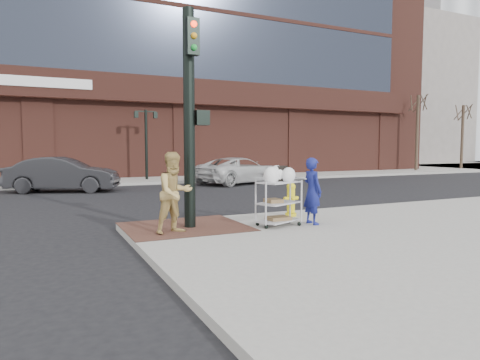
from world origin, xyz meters
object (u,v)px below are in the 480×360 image
utility_cart (278,199)px  fire_hydrant (291,199)px  minivan_white (239,171)px  traffic_signal_pole (190,112)px  sedan_dark (63,174)px  pedestrian_tan (175,193)px  lamp_post (146,137)px  woman_blue (312,191)px

utility_cart → fire_hydrant: (1.03, 1.09, -0.18)m
fire_hydrant → minivan_white: bearing=71.5°
traffic_signal_pole → minivan_white: bearing=60.1°
traffic_signal_pole → sedan_dark: (-2.20, 11.31, -2.04)m
pedestrian_tan → sedan_dark: pedestrian_tan is taller
traffic_signal_pole → fire_hydrant: size_ratio=5.46×
pedestrian_tan → utility_cart: bearing=-21.4°
lamp_post → woman_blue: lamp_post is taller
traffic_signal_pole → minivan_white: 13.81m
pedestrian_tan → fire_hydrant: pedestrian_tan is taller
utility_cart → minivan_white: bearing=68.8°
fire_hydrant → sedan_dark: bearing=115.4°
lamp_post → traffic_signal_pole: 15.43m
lamp_post → sedan_dark: size_ratio=0.84×
traffic_signal_pole → fire_hydrant: 3.73m
traffic_signal_pole → pedestrian_tan: 1.94m
traffic_signal_pole → fire_hydrant: (2.97, 0.39, -2.21)m
sedan_dark → fire_hydrant: sedan_dark is taller
sedan_dark → utility_cart: 12.70m
lamp_post → traffic_signal_pole: (-2.48, -15.23, 0.21)m
sedan_dark → utility_cart: (4.14, -12.00, 0.01)m
pedestrian_tan → minivan_white: (7.34, 12.31, -0.31)m
woman_blue → sedan_dark: 13.14m
woman_blue → sedan_dark: (-5.00, 12.15, -0.17)m
traffic_signal_pole → fire_hydrant: traffic_signal_pole is taller
pedestrian_tan → minivan_white: bearing=42.6°
minivan_white → utility_cart: size_ratio=3.64×
woman_blue → utility_cart: (-0.86, 0.15, -0.16)m
traffic_signal_pole → pedestrian_tan: size_ratio=2.83×
pedestrian_tan → lamp_post: bearing=62.6°
woman_blue → utility_cart: 0.89m
utility_cart → fire_hydrant: 1.51m
sedan_dark → traffic_signal_pole: bearing=-149.7°
woman_blue → fire_hydrant: 1.30m
woman_blue → traffic_signal_pole: bearing=70.9°
lamp_post → pedestrian_tan: 16.08m
sedan_dark → utility_cart: utility_cart is taller
traffic_signal_pole → woman_blue: (2.80, -0.84, -1.87)m
fire_hydrant → lamp_post: bearing=91.9°
lamp_post → sedan_dark: bearing=-140.0°
traffic_signal_pole → woman_blue: 3.47m
sedan_dark → fire_hydrant: 12.08m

